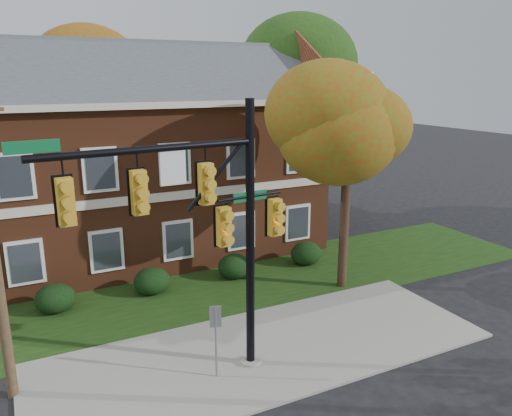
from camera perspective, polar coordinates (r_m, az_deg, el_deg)
name	(u,v)px	position (r m, az deg, el deg)	size (l,w,h in m)	color
ground	(282,368)	(15.20, 2.99, -17.76)	(120.00, 120.00, 0.00)	black
sidewalk	(266,350)	(15.93, 1.15, -15.93)	(14.00, 5.00, 0.08)	gray
grass_strip	(207,290)	(20.00, -5.59, -9.35)	(30.00, 6.00, 0.04)	#193811
apartment_building	(116,149)	(23.70, -15.70, 6.50)	(18.80, 8.80, 9.74)	brown
hedge_left	(55,299)	(19.40, -21.97, -9.57)	(1.40, 1.26, 1.05)	black
hedge_center	(152,281)	(19.88, -11.81, -8.18)	(1.40, 1.26, 1.05)	black
hedge_right	(235,266)	(20.93, -2.47, -6.67)	(1.40, 1.26, 1.05)	black
hedge_far_right	(306,253)	(22.48, 5.73, -5.19)	(1.40, 1.26, 1.05)	black
tree_near_right	(356,119)	(19.01, 11.41, 9.96)	(4.50, 4.25, 8.58)	black
tree_right_rear	(317,78)	(28.62, 6.99, 14.56)	(6.30, 5.95, 10.62)	black
tree_far_rear	(107,65)	(31.44, -16.62, 15.40)	(6.84, 6.46, 11.52)	black
traffic_signal	(205,216)	(12.73, -5.89, -0.91)	(6.82, 1.06, 7.65)	gray
sign_post	(216,330)	(14.00, -4.63, -13.73)	(0.32, 0.14, 2.21)	slate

